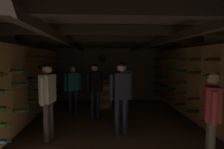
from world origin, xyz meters
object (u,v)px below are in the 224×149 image
wine_crate_stack (105,96)px  display_bottle (105,80)px  person_guest_near_right (212,111)px  person_host_center (121,91)px  person_guest_mid_left (48,94)px  person_guest_rear_center (95,86)px  person_guest_far_left (73,85)px  person_guest_far_right (124,83)px

wine_crate_stack → display_bottle: display_bottle is taller
display_bottle → person_guest_near_right: bearing=-65.1°
wine_crate_stack → person_host_center: size_ratio=0.53×
wine_crate_stack → person_host_center: (0.33, -2.28, 0.57)m
wine_crate_stack → person_guest_mid_left: (-1.26, -2.49, 0.57)m
person_guest_mid_left → person_guest_rear_center: bearing=55.8°
wine_crate_stack → person_guest_mid_left: 2.84m
person_host_center → person_guest_near_right: 1.89m
person_guest_near_right → person_guest_rear_center: 3.20m
display_bottle → person_guest_rear_center: 1.08m
person_guest_far_left → person_guest_rear_center: bearing=-37.0°
person_host_center → person_guest_mid_left: size_ratio=1.01×
display_bottle → person_host_center: (0.30, -2.22, -0.01)m
person_guest_near_right → person_guest_far_right: size_ratio=0.95×
display_bottle → person_guest_rear_center: (-0.33, -1.03, -0.05)m
wine_crate_stack → person_guest_far_left: size_ratio=0.58×
person_guest_far_left → person_guest_near_right: bearing=-48.7°
person_guest_near_right → person_guest_far_left: person_guest_far_left is taller
person_guest_far_right → person_guest_rear_center: person_guest_rear_center is taller
display_bottle → wine_crate_stack: bearing=117.1°
display_bottle → person_guest_far_right: size_ratio=0.22×
wine_crate_stack → person_guest_near_right: person_guest_near_right is taller
display_bottle → person_guest_far_left: size_ratio=0.23×
wine_crate_stack → person_guest_mid_left: bearing=-116.8°
person_guest_far_right → person_guest_far_left: person_guest_far_right is taller
person_host_center → person_guest_far_left: bearing=127.8°
wine_crate_stack → person_host_center: 2.37m
wine_crate_stack → person_guest_far_left: 1.24m
person_host_center → person_guest_far_right: 1.75m
person_guest_near_right → person_guest_mid_left: person_guest_mid_left is taller
person_host_center → person_guest_mid_left: bearing=-172.4°
person_guest_near_right → person_guest_far_right: (-1.05, 3.05, 0.05)m
person_guest_far_right → person_guest_far_left: size_ratio=1.05×
person_guest_near_right → wine_crate_stack: bearing=114.9°
wine_crate_stack → person_guest_far_right: bearing=-41.3°
display_bottle → person_host_center: 2.24m
person_host_center → person_guest_far_left: (-1.34, 1.73, -0.10)m
person_guest_mid_left → wine_crate_stack: bearing=63.2°
person_guest_far_left → person_guest_mid_left: bearing=-97.3°
display_bottle → person_guest_far_right: bearing=-39.7°
person_host_center → person_guest_far_left: size_ratio=1.09×
person_guest_mid_left → person_guest_rear_center: 1.70m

